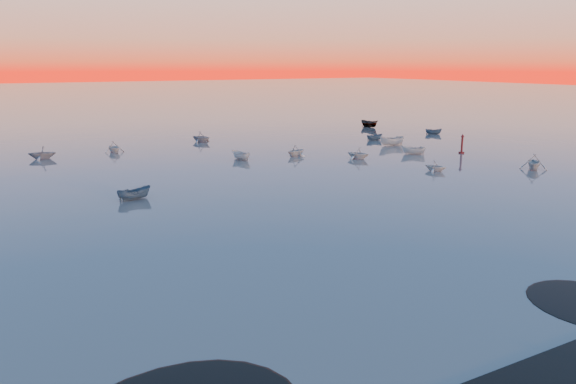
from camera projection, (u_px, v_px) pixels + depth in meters
ground at (102, 130)px, 114.34m from camera, size 600.00×600.00×0.00m
mud_lobes at (521, 331)px, 28.84m from camera, size 140.00×6.00×0.07m
moored_fleet at (177, 166)px, 74.56m from camera, size 124.00×58.00×1.20m
boat_near_center at (134, 199)px, 56.68m from camera, size 1.94×3.72×1.23m
boat_near_right at (358, 159)px, 80.55m from camera, size 3.98×2.89×1.27m
channel_marker at (462, 145)px, 85.22m from camera, size 0.86×0.86×3.06m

